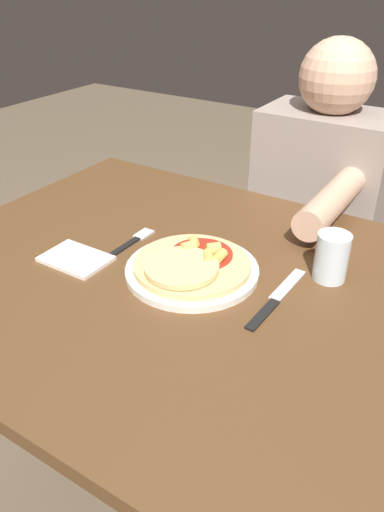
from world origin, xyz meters
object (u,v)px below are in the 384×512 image
Objects in this scene: dining_table at (204,327)px; fork at (129,243)px; plate at (192,270)px; pizza at (191,264)px; knife at (276,299)px; person_diner at (318,214)px; drinking_glass at (332,257)px.

fork is (-0.21, 0.04, 0.12)m from dining_table.
plate is (-0.04, 0.01, 0.12)m from dining_table.
knife is at bearing 3.44° from pizza.
dining_table is at bearing -13.36° from pizza.
person_diner is at bearing 102.02° from knife.
plate is 0.23× the size of person_diner.
fork is at bearing 177.17° from knife.
plate is 0.18m from knife.
person_diner is at bearing 68.39° from fork.
plate reaches higher than fork.
fork is 0.63m from person_diner.
dining_table is 5.29× the size of pizza.
drinking_glass reaches higher than pizza.
plate is at bearing -177.76° from knife.
pizza is 0.18m from knife.
drinking_glass is at bearing 29.03° from plate.
fork is at bearing 171.02° from pizza.
dining_table is at bearing -91.37° from person_diner.
pizza is at bearing -8.98° from fork.
dining_table is at bearing -144.28° from drinking_glass.
dining_table is at bearing -172.30° from knife.
fork is 1.83× the size of drinking_glass.
fork is 0.15× the size of person_diner.
plate reaches higher than dining_table.
dining_table is 0.13m from plate.
fork is 0.36m from knife.
pizza is at bearing -176.56° from knife.
person_diner reaches higher than knife.
person_diner is at bearing 88.63° from dining_table.
drinking_glass is 0.08× the size of person_diner.
plate is at bearing -150.97° from drinking_glass.
drinking_glass is (0.06, 0.12, 0.05)m from knife.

